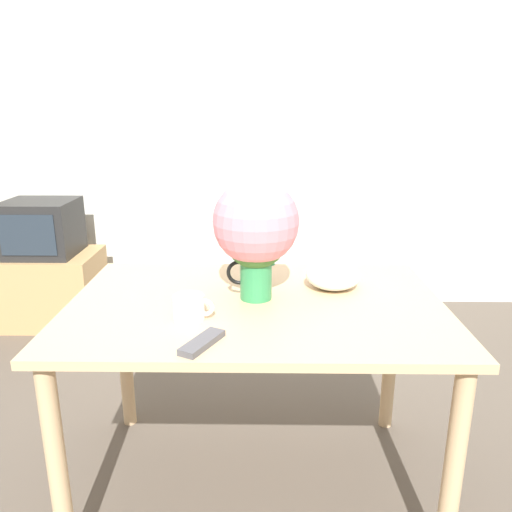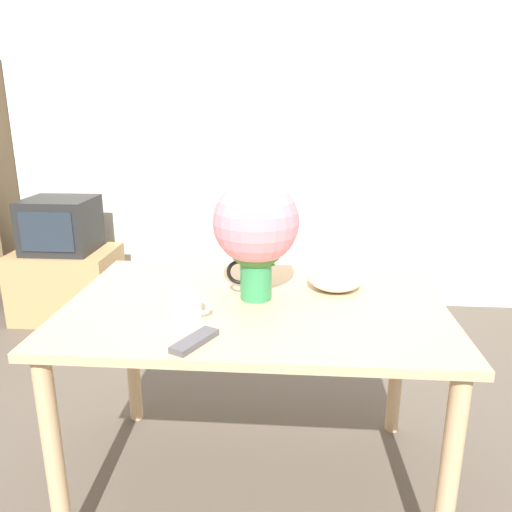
{
  "view_description": "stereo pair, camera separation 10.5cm",
  "coord_description": "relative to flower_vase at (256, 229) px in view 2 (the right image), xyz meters",
  "views": [
    {
      "loc": [
        0.05,
        -1.62,
        1.45
      ],
      "look_at": [
        0.03,
        0.08,
        0.94
      ],
      "focal_mm": 35.0,
      "sensor_mm": 36.0,
      "label": 1
    },
    {
      "loc": [
        0.16,
        -1.61,
        1.45
      ],
      "look_at": [
        0.03,
        0.08,
        0.94
      ],
      "focal_mm": 35.0,
      "sensor_mm": 36.0,
      "label": 2
    }
  ],
  "objects": [
    {
      "name": "coffee_mug",
      "position": [
        -0.21,
        -0.19,
        -0.22
      ],
      "size": [
        0.14,
        0.1,
        0.08
      ],
      "color": "white",
      "rests_on": "table"
    },
    {
      "name": "table",
      "position": [
        0.0,
        -0.04,
        -0.36
      ],
      "size": [
        1.34,
        0.9,
        0.78
      ],
      "color": "tan",
      "rests_on": "ground_plane"
    },
    {
      "name": "tv_stand",
      "position": [
        -1.46,
        1.53,
        -0.79
      ],
      "size": [
        0.69,
        0.49,
        0.49
      ],
      "color": "tan",
      "rests_on": "ground_plane"
    },
    {
      "name": "white_bowl",
      "position": [
        0.29,
        0.11,
        -0.21
      ],
      "size": [
        0.21,
        0.21,
        0.1
      ],
      "color": "white",
      "rests_on": "table"
    },
    {
      "name": "flower_vase",
      "position": [
        0.0,
        0.0,
        0.0
      ],
      "size": [
        0.3,
        0.3,
        0.44
      ],
      "color": "#2D844C",
      "rests_on": "table"
    },
    {
      "name": "tv_set",
      "position": [
        -1.46,
        1.52,
        -0.36
      ],
      "size": [
        0.45,
        0.42,
        0.37
      ],
      "color": "black",
      "rests_on": "tv_stand"
    },
    {
      "name": "remote_control",
      "position": [
        -0.15,
        -0.38,
        -0.25
      ],
      "size": [
        0.13,
        0.18,
        0.02
      ],
      "color": "#4C4C51",
      "rests_on": "table"
    },
    {
      "name": "ground_plane",
      "position": [
        -0.03,
        -0.08,
        -1.04
      ],
      "size": [
        12.0,
        12.0,
        0.0
      ],
      "primitive_type": "plane",
      "color": "brown"
    },
    {
      "name": "wall_back",
      "position": [
        -0.03,
        1.95,
        0.26
      ],
      "size": [
        8.0,
        0.05,
        2.6
      ],
      "color": "silver",
      "rests_on": "ground_plane"
    }
  ]
}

